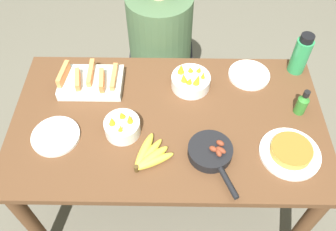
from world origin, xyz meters
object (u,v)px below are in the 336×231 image
object	(u,v)px
empty_plate_near_front	(56,136)
hot_sauce_bottle	(302,103)
person_figure	(161,62)
empty_plate_far_left	(249,75)
frittata_plate_center	(291,152)
skillet	(211,152)
banana_bunch	(149,156)
melon_tray	(91,81)
water_bottle	(301,54)
fruit_bowl_citrus	(122,127)
fruit_bowl_mango	(191,81)

from	to	relation	value
empty_plate_near_front	hot_sauce_bottle	world-z (taller)	hot_sauce_bottle
person_figure	empty_plate_far_left	bearing A→B (deg)	-37.65
frittata_plate_center	empty_plate_near_front	world-z (taller)	frittata_plate_center
frittata_plate_center	person_figure	size ratio (longest dim) A/B	0.22
frittata_plate_center	hot_sauce_bottle	size ratio (longest dim) A/B	1.88
skillet	empty_plate_far_left	world-z (taller)	skillet
banana_bunch	empty_plate_far_left	xyz separation A→B (m)	(0.50, 0.50, -0.01)
banana_bunch	hot_sauce_bottle	distance (m)	0.76
melon_tray	empty_plate_near_front	size ratio (longest dim) A/B	1.43
skillet	banana_bunch	bearing A→B (deg)	-108.83
melon_tray	water_bottle	size ratio (longest dim) A/B	1.36
melon_tray	empty_plate_near_front	xyz separation A→B (m)	(-0.12, -0.32, -0.02)
skillet	empty_plate_near_front	world-z (taller)	skillet
hot_sauce_bottle	person_figure	size ratio (longest dim) A/B	0.12
skillet	empty_plate_far_left	bearing A→B (deg)	132.51
melon_tray	empty_plate_near_front	distance (m)	0.34
banana_bunch	fruit_bowl_citrus	world-z (taller)	fruit_bowl_citrus
fruit_bowl_mango	banana_bunch	bearing A→B (deg)	-113.70
skillet	water_bottle	world-z (taller)	water_bottle
frittata_plate_center	person_figure	xyz separation A→B (m)	(-0.59, 0.84, -0.28)
banana_bunch	empty_plate_far_left	distance (m)	0.71
banana_bunch	melon_tray	distance (m)	0.53
banana_bunch	skillet	distance (m)	0.27
banana_bunch	frittata_plate_center	bearing A→B (deg)	2.70
empty_plate_near_front	empty_plate_far_left	size ratio (longest dim) A/B	1.03
banana_bunch	person_figure	world-z (taller)	person_figure
water_bottle	fruit_bowl_citrus	bearing A→B (deg)	-154.68
skillet	fruit_bowl_mango	xyz separation A→B (m)	(-0.08, 0.41, 0.01)
fruit_bowl_mango	skillet	bearing A→B (deg)	-79.30
banana_bunch	frittata_plate_center	xyz separation A→B (m)	(0.61, 0.03, 0.00)
fruit_bowl_citrus	banana_bunch	bearing A→B (deg)	-47.79
empty_plate_far_left	hot_sauce_bottle	bearing A→B (deg)	-47.92
banana_bunch	skillet	bearing A→B (deg)	3.55
banana_bunch	fruit_bowl_citrus	bearing A→B (deg)	132.21
banana_bunch	fruit_bowl_mango	distance (m)	0.47
fruit_bowl_citrus	hot_sauce_bottle	xyz separation A→B (m)	(0.83, 0.13, 0.02)
frittata_plate_center	water_bottle	size ratio (longest dim) A/B	1.16
empty_plate_far_left	fruit_bowl_citrus	distance (m)	0.72
frittata_plate_center	hot_sauce_bottle	world-z (taller)	hot_sauce_bottle
person_figure	frittata_plate_center	bearing A→B (deg)	-54.84
melon_tray	empty_plate_far_left	world-z (taller)	melon_tray
person_figure	hot_sauce_bottle	bearing A→B (deg)	-41.18
banana_bunch	melon_tray	xyz separation A→B (m)	(-0.31, 0.42, 0.01)
skillet	empty_plate_far_left	xyz separation A→B (m)	(0.23, 0.49, -0.02)
skillet	person_figure	bearing A→B (deg)	173.63
frittata_plate_center	hot_sauce_bottle	bearing A→B (deg)	69.37
skillet	frittata_plate_center	bearing A→B (deg)	69.65
skillet	frittata_plate_center	xyz separation A→B (m)	(0.35, 0.01, -0.01)
empty_plate_near_front	fruit_bowl_mango	size ratio (longest dim) A/B	1.12
skillet	frittata_plate_center	world-z (taller)	skillet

